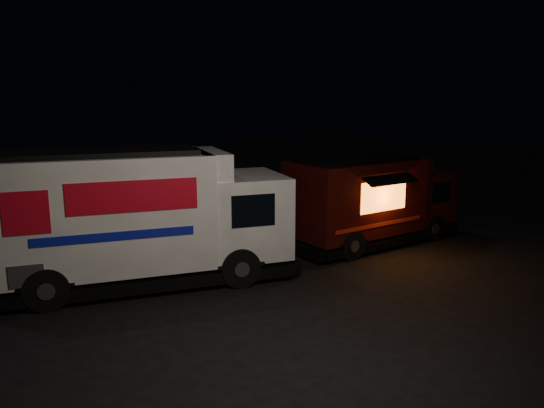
{
  "coord_description": "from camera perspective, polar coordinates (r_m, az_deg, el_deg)",
  "views": [
    {
      "loc": [
        -6.54,
        -9.64,
        4.65
      ],
      "look_at": [
        2.3,
        2.0,
        1.65
      ],
      "focal_mm": 35.0,
      "sensor_mm": 36.0,
      "label": 1
    }
  ],
  "objects": [
    {
      "name": "red_truck",
      "position": [
        17.13,
        10.85,
        0.48
      ],
      "size": [
        6.13,
        2.5,
        2.81
      ],
      "primitive_type": null,
      "rotation": [
        0.0,
        0.0,
        -0.05
      ],
      "color": "#370C0A",
      "rests_on": "ground"
    },
    {
      "name": "ground",
      "position": [
        12.54,
        -2.87,
        -10.17
      ],
      "size": [
        80.0,
        80.0,
        0.0
      ],
      "primitive_type": "plane",
      "color": "black",
      "rests_on": "ground"
    },
    {
      "name": "white_truck",
      "position": [
        13.52,
        -13.59,
        -1.32
      ],
      "size": [
        7.93,
        4.71,
        3.4
      ],
      "primitive_type": null,
      "rotation": [
        0.0,
        0.0,
        -0.31
      ],
      "color": "white",
      "rests_on": "ground"
    }
  ]
}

